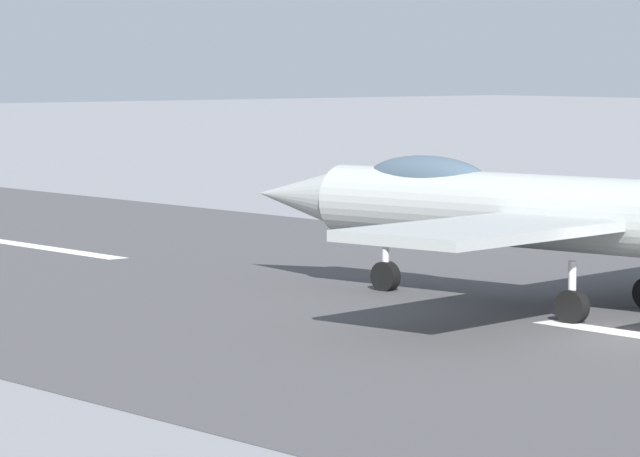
{
  "coord_description": "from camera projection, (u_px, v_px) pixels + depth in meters",
  "views": [
    {
      "loc": [
        -24.23,
        29.67,
        5.78
      ],
      "look_at": [
        5.53,
        4.53,
        2.2
      ],
      "focal_mm": 101.98,
      "sensor_mm": 36.0,
      "label": 1
    }
  ],
  "objects": [
    {
      "name": "fighter_jet",
      "position": [
        550.0,
        209.0,
        42.3
      ],
      "size": [
        17.59,
        14.22,
        5.55
      ],
      "color": "#9BA19E",
      "rests_on": "ground"
    }
  ]
}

